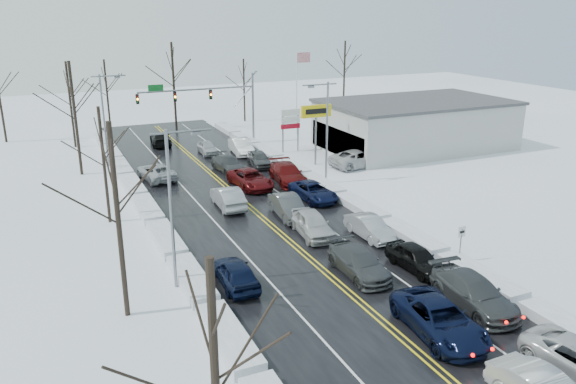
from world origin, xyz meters
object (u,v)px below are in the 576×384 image
tires_plus_sign (316,115)px  flagpole (298,86)px  traffic_signal_mast (210,98)px  oncoming_car_0 (228,207)px  dealership_building (415,124)px

tires_plus_sign → flagpole: flagpole is taller
flagpole → tires_plus_sign: bearing=-108.4°
traffic_signal_mast → oncoming_car_0: 21.83m
traffic_signal_mast → flagpole: size_ratio=1.33×
oncoming_car_0 → tires_plus_sign: bearing=-142.1°
tires_plus_sign → oncoming_car_0: size_ratio=1.21×
traffic_signal_mast → oncoming_car_0: bearing=-103.7°
dealership_building → tires_plus_sign: bearing=-171.5°
tires_plus_sign → dealership_building: bearing=8.5°
tires_plus_sign → traffic_signal_mast: bearing=120.5°
traffic_signal_mast → oncoming_car_0: traffic_signal_mast is taller
traffic_signal_mast → flagpole: (11.72, 2.01, 0.45)m
traffic_signal_mast → dealership_building: bearing=-25.9°
tires_plus_sign → dealership_building: 13.82m
traffic_signal_mast → flagpole: 11.90m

